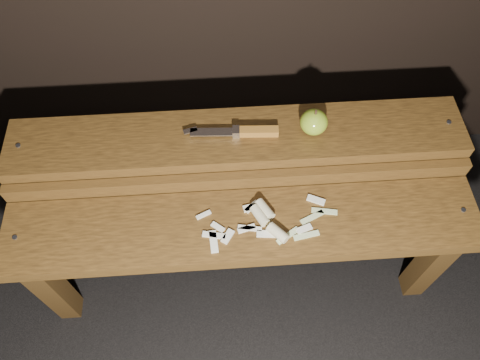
{
  "coord_description": "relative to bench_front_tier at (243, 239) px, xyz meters",
  "views": [
    {
      "loc": [
        -0.04,
        -0.57,
        1.46
      ],
      "look_at": [
        0.0,
        0.06,
        0.45
      ],
      "focal_mm": 35.0,
      "sensor_mm": 36.0,
      "label": 1
    }
  ],
  "objects": [
    {
      "name": "apple_scraps",
      "position": [
        0.06,
        0.01,
        0.08
      ],
      "size": [
        0.36,
        0.15,
        0.03
      ],
      "color": "beige",
      "rests_on": "bench_front_tier"
    },
    {
      "name": "bench_rear_tier",
      "position": [
        0.0,
        0.23,
        0.06
      ],
      "size": [
        1.2,
        0.21,
        0.5
      ],
      "color": "#39240E",
      "rests_on": "ground"
    },
    {
      "name": "apple",
      "position": [
        0.2,
        0.23,
        0.18
      ],
      "size": [
        0.07,
        0.07,
        0.08
      ],
      "color": "olive",
      "rests_on": "bench_rear_tier"
    },
    {
      "name": "bench_front_tier",
      "position": [
        0.0,
        0.0,
        0.0
      ],
      "size": [
        1.2,
        0.2,
        0.42
      ],
      "color": "#39240E",
      "rests_on": "ground"
    },
    {
      "name": "knife",
      "position": [
        0.02,
        0.23,
        0.16
      ],
      "size": [
        0.25,
        0.04,
        0.02
      ],
      "color": "#965E20",
      "rests_on": "bench_rear_tier"
    },
    {
      "name": "ground",
      "position": [
        0.0,
        0.06,
        -0.35
      ],
      "size": [
        60.0,
        60.0,
        0.0
      ],
      "primitive_type": "plane",
      "color": "black"
    }
  ]
}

